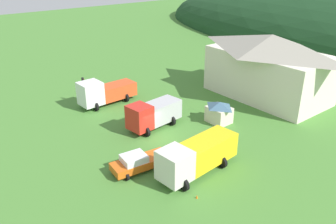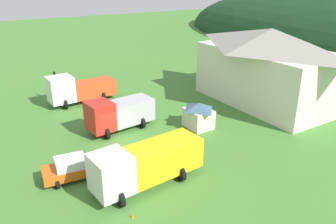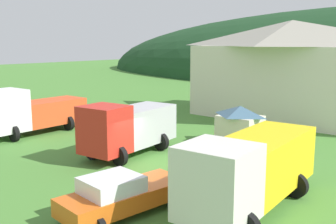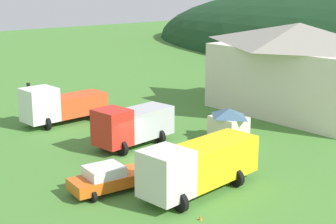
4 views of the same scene
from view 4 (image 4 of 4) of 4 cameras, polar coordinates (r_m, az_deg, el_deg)
ground_plane at (r=36.50m, az=-2.94°, el=-5.15°), size 200.00×200.00×0.00m
depot_building at (r=49.26m, az=14.29°, el=4.85°), size 16.77×9.48×8.57m
play_shed_cream at (r=40.49m, az=6.83°, el=-1.31°), size 2.83×2.35×2.55m
heavy_rig_white at (r=45.79m, az=-12.10°, el=0.84°), size 3.51×7.79×3.46m
crane_truck_red at (r=38.53m, az=-4.11°, el=-1.40°), size 3.64×6.74×3.24m
flatbed_truck_yellow at (r=30.13m, az=3.33°, el=-5.90°), size 3.73×8.44×3.24m
service_pickup_orange at (r=30.83m, az=-6.34°, el=-7.34°), size 2.79×5.56×1.66m
traffic_light_west at (r=46.26m, az=-15.31°, el=1.49°), size 0.20×0.32×3.66m
traffic_cone_near_pickup at (r=27.45m, az=3.65°, el=-12.02°), size 0.36×0.36×0.64m
traffic_cone_mid_row at (r=33.15m, az=7.23°, el=-7.32°), size 0.36×0.36×0.63m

